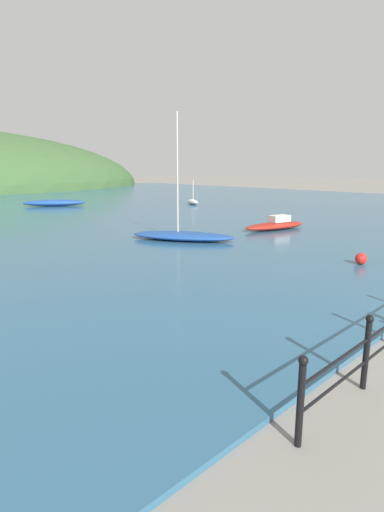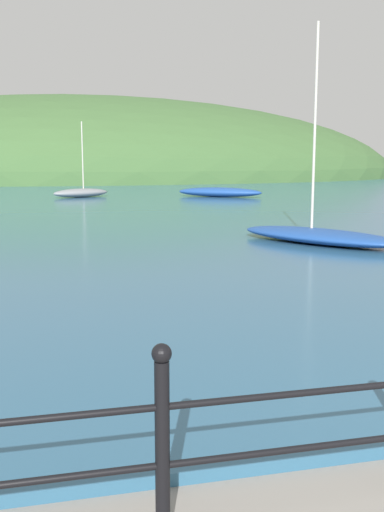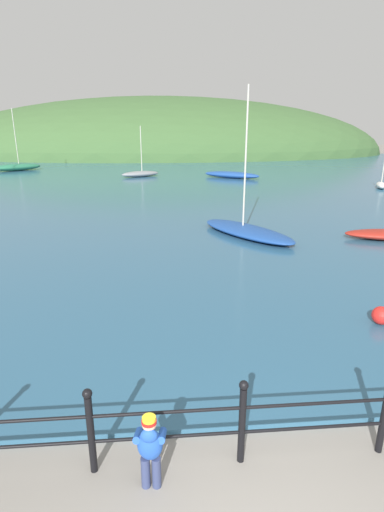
{
  "view_description": "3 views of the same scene",
  "coord_description": "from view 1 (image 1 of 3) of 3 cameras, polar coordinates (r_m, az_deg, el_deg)",
  "views": [
    {
      "loc": [
        -9.54,
        -0.68,
        3.38
      ],
      "look_at": [
        -2.51,
        6.61,
        1.08
      ],
      "focal_mm": 28.0,
      "sensor_mm": 36.0,
      "label": 1
    },
    {
      "loc": [
        -4.36,
        -1.78,
        2.27
      ],
      "look_at": [
        -2.14,
        7.36,
        0.73
      ],
      "focal_mm": 42.0,
      "sensor_mm": 36.0,
      "label": 2
    },
    {
      "loc": [
        -0.98,
        -2.56,
        4.13
      ],
      "look_at": [
        -0.18,
        6.76,
        1.12
      ],
      "focal_mm": 28.0,
      "sensor_mm": 36.0,
      "label": 3
    }
  ],
  "objects": [
    {
      "name": "boat_white_sailboat",
      "position": [
        35.17,
        -19.09,
        7.19
      ],
      "size": [
        4.78,
        3.81,
        0.53
      ],
      "color": "#1E4793",
      "rests_on": "water"
    },
    {
      "name": "boat_twin_mast",
      "position": [
        21.43,
        11.83,
        4.37
      ],
      "size": [
        4.02,
        1.9,
        0.73
      ],
      "color": "maroon",
      "rests_on": "water"
    },
    {
      "name": "boat_mid_harbor",
      "position": [
        17.97,
        -1.31,
        2.97
      ],
      "size": [
        3.72,
        4.77,
        5.51
      ],
      "color": "#1E4793",
      "rests_on": "water"
    },
    {
      "name": "boat_far_right",
      "position": [
        34.83,
        0.09,
        7.77
      ],
      "size": [
        1.37,
        2.13,
        2.07
      ],
      "color": "silver",
      "rests_on": "water"
    },
    {
      "name": "mooring_buoy",
      "position": [
        14.68,
        23.0,
        -0.34
      ],
      "size": [
        0.4,
        0.4,
        0.4
      ],
      "primitive_type": "sphere",
      "color": "red",
      "rests_on": "water"
    }
  ]
}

